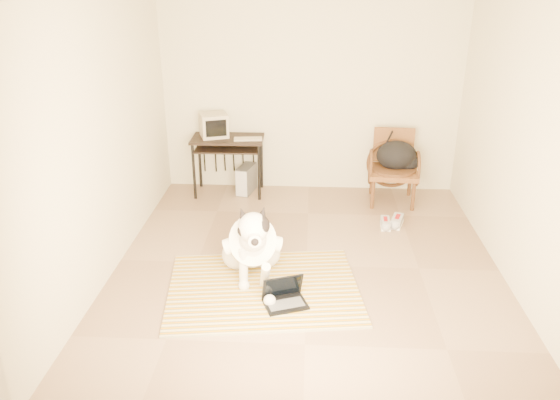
# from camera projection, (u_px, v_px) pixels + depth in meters

# --- Properties ---
(floor) EXTENTS (4.50, 4.50, 0.00)m
(floor) POSITION_uv_depth(u_px,v_px,m) (307.00, 265.00, 5.76)
(floor) COLOR #8D7056
(floor) RESTS_ON ground
(wall_back) EXTENTS (4.50, 0.00, 4.50)m
(wall_back) POSITION_uv_depth(u_px,v_px,m) (311.00, 93.00, 7.29)
(wall_back) COLOR beige
(wall_back) RESTS_ON floor
(wall_front) EXTENTS (4.50, 0.00, 4.50)m
(wall_front) POSITION_uv_depth(u_px,v_px,m) (307.00, 257.00, 3.16)
(wall_front) COLOR beige
(wall_front) RESTS_ON floor
(wall_left) EXTENTS (0.00, 4.50, 4.50)m
(wall_left) POSITION_uv_depth(u_px,v_px,m) (105.00, 139.00, 5.33)
(wall_left) COLOR beige
(wall_left) RESTS_ON floor
(wall_right) EXTENTS (0.00, 4.50, 4.50)m
(wall_right) POSITION_uv_depth(u_px,v_px,m) (522.00, 146.00, 5.12)
(wall_right) COLOR beige
(wall_right) RESTS_ON floor
(rug) EXTENTS (2.00, 1.63, 0.02)m
(rug) POSITION_uv_depth(u_px,v_px,m) (264.00, 289.00, 5.32)
(rug) COLOR #B77B0B
(rug) RESTS_ON floor
(dog) EXTENTS (0.61, 1.22, 0.91)m
(dog) POSITION_uv_depth(u_px,v_px,m) (252.00, 245.00, 5.41)
(dog) COLOR white
(dog) RESTS_ON rug
(laptop) EXTENTS (0.46, 0.39, 0.27)m
(laptop) POSITION_uv_depth(u_px,v_px,m) (284.00, 297.00, 5.05)
(laptop) COLOR black
(laptop) RESTS_ON rug
(computer_desk) EXTENTS (0.96, 0.55, 0.80)m
(computer_desk) POSITION_uv_depth(u_px,v_px,m) (228.00, 146.00, 7.33)
(computer_desk) COLOR black
(computer_desk) RESTS_ON floor
(crt_monitor) EXTENTS (0.44, 0.43, 0.31)m
(crt_monitor) POSITION_uv_depth(u_px,v_px,m) (214.00, 125.00, 7.29)
(crt_monitor) COLOR #B2A48B
(crt_monitor) RESTS_ON computer_desk
(desk_keyboard) EXTENTS (0.38, 0.18, 0.02)m
(desk_keyboard) POSITION_uv_depth(u_px,v_px,m) (248.00, 139.00, 7.20)
(desk_keyboard) COLOR #B2A48B
(desk_keyboard) RESTS_ON computer_desk
(pc_tower) EXTENTS (0.26, 0.44, 0.38)m
(pc_tower) POSITION_uv_depth(u_px,v_px,m) (246.00, 179.00, 7.56)
(pc_tower) COLOR #4C4C4F
(pc_tower) RESTS_ON floor
(rattan_chair) EXTENTS (0.66, 0.64, 0.94)m
(rattan_chair) POSITION_uv_depth(u_px,v_px,m) (393.00, 167.00, 7.19)
(rattan_chair) COLOR brown
(rattan_chair) RESTS_ON floor
(backpack) EXTENTS (0.56, 0.43, 0.39)m
(backpack) POSITION_uv_depth(u_px,v_px,m) (398.00, 157.00, 7.15)
(backpack) COLOR black
(backpack) RESTS_ON rattan_chair
(sneaker_left) EXTENTS (0.12, 0.28, 0.10)m
(sneaker_left) POSITION_uv_depth(u_px,v_px,m) (385.00, 223.00, 6.60)
(sneaker_left) COLOR white
(sneaker_left) RESTS_ON floor
(sneaker_right) EXTENTS (0.21, 0.33, 0.11)m
(sneaker_right) POSITION_uv_depth(u_px,v_px,m) (397.00, 221.00, 6.64)
(sneaker_right) COLOR white
(sneaker_right) RESTS_ON floor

